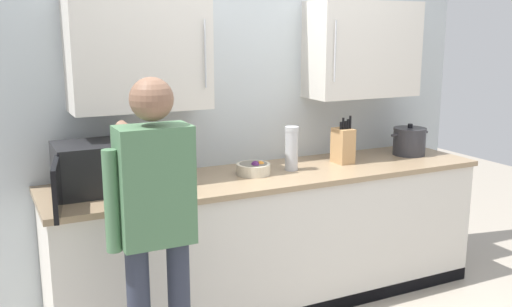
% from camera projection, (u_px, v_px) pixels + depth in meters
% --- Properties ---
extents(back_wall_tiled, '(3.46, 0.44, 2.62)m').
position_uv_depth(back_wall_tiled, '(251.00, 89.00, 3.90)').
color(back_wall_tiled, '#B2BCC1').
rests_on(back_wall_tiled, ground_plane).
extents(counter_unit, '(2.91, 0.70, 0.90)m').
position_uv_depth(counter_unit, '(273.00, 238.00, 3.81)').
color(counter_unit, beige).
rests_on(counter_unit, ground_plane).
extents(microwave_oven, '(0.60, 0.73, 0.28)m').
position_uv_depth(microwave_oven, '(97.00, 168.00, 3.23)').
color(microwave_oven, black).
rests_on(microwave_oven, counter_unit).
extents(fruit_bowl, '(0.22, 0.22, 0.09)m').
position_uv_depth(fruit_bowl, '(254.00, 168.00, 3.66)').
color(fruit_bowl, beige).
rests_on(fruit_bowl, counter_unit).
extents(stock_pot, '(0.34, 0.24, 0.23)m').
position_uv_depth(stock_pot, '(409.00, 141.00, 4.22)').
color(stock_pot, '#2D2D33').
rests_on(stock_pot, counter_unit).
extents(knife_block, '(0.11, 0.15, 0.33)m').
position_uv_depth(knife_block, '(343.00, 145.00, 3.96)').
color(knife_block, tan).
rests_on(knife_block, counter_unit).
extents(thermos_flask, '(0.09, 0.09, 0.29)m').
position_uv_depth(thermos_flask, '(292.00, 148.00, 3.75)').
color(thermos_flask, '#B7BABF').
rests_on(thermos_flask, counter_unit).
extents(person_figure, '(0.44, 0.55, 1.60)m').
position_uv_depth(person_figure, '(155.00, 215.00, 2.67)').
color(person_figure, '#282D3D').
rests_on(person_figure, ground_plane).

